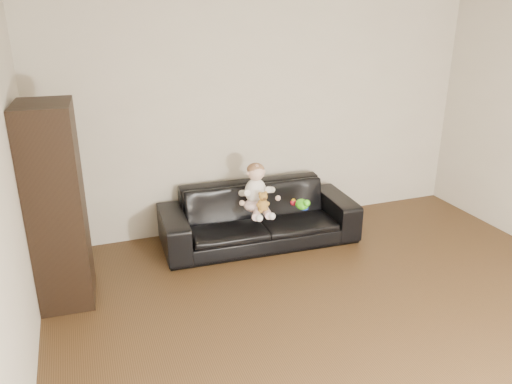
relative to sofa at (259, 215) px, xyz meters
name	(u,v)px	position (x,y,z in m)	size (l,w,h in m)	color
floor	(398,363)	(0.27, -2.25, -0.31)	(5.50, 5.50, 0.00)	#462F18
wall_back	(266,115)	(0.27, 0.50, 0.99)	(5.00, 5.00, 0.00)	beige
sofa	(259,215)	(0.00, 0.00, 0.00)	(2.12, 0.83, 0.62)	black
cabinet	(57,207)	(-2.00, -0.48, 0.57)	(0.44, 0.60, 1.76)	black
shelf_item	(52,161)	(-1.98, -0.48, 0.96)	(0.18, 0.25, 0.28)	silver
baby	(256,191)	(-0.07, -0.12, 0.33)	(0.40, 0.48, 0.53)	#FDD6D8
teddy_bear	(263,202)	(-0.06, -0.28, 0.27)	(0.13, 0.13, 0.22)	#A87930
toy_green	(302,204)	(0.41, -0.22, 0.15)	(0.14, 0.16, 0.11)	#47D819
toy_rattle	(293,203)	(0.37, -0.09, 0.13)	(0.07, 0.07, 0.07)	red
toy_blue_disc	(304,208)	(0.44, -0.21, 0.10)	(0.10, 0.10, 0.01)	blue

